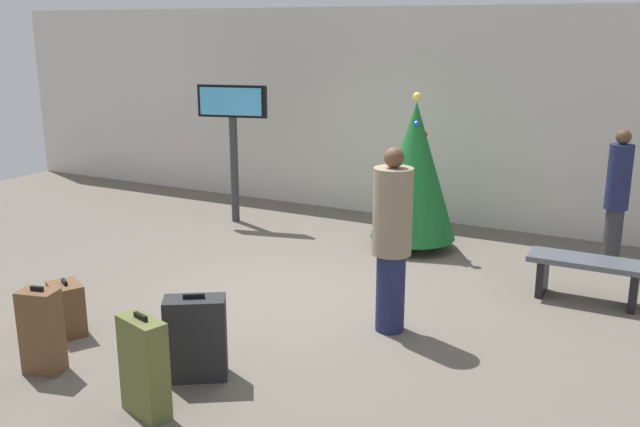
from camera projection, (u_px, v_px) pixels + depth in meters
name	position (u px, v px, depth m)	size (l,w,h in m)	color
ground_plane	(298.00, 294.00, 7.92)	(16.00, 16.00, 0.00)	#665E54
back_wall	(418.00, 115.00, 10.71)	(16.00, 0.20, 3.19)	beige
holiday_tree	(414.00, 171.00, 9.29)	(1.14, 1.14, 2.09)	#4C3319
flight_info_kiosk	(233.00, 125.00, 10.48)	(1.05, 0.33, 2.07)	#333338
waiting_bench	(588.00, 270.00, 7.62)	(1.26, 0.44, 0.48)	#4C5159
traveller_0	(392.00, 237.00, 6.73)	(0.48, 0.48, 1.82)	#1E234C
traveller_1	(617.00, 195.00, 8.57)	(0.38, 0.38, 1.72)	#333338
suitcase_0	(144.00, 367.00, 5.36)	(0.46, 0.31, 0.83)	#59602D
suitcase_1	(67.00, 309.00, 6.83)	(0.46, 0.42, 0.55)	brown
suitcase_2	(196.00, 338.00, 5.94)	(0.57, 0.49, 0.76)	#232326
suitcase_3	(42.00, 332.00, 6.04)	(0.36, 0.29, 0.79)	brown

